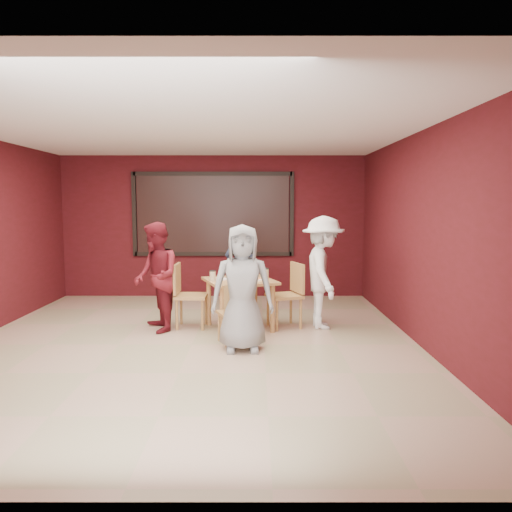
{
  "coord_description": "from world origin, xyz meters",
  "views": [
    {
      "loc": [
        0.85,
        -6.43,
        1.86
      ],
      "look_at": [
        0.85,
        0.84,
        1.09
      ],
      "focal_mm": 35.0,
      "sensor_mm": 36.0,
      "label": 1
    }
  ],
  "objects_px": {
    "diner_left": "(156,277)",
    "diner_right": "(323,272)",
    "chair_front": "(236,310)",
    "chair_back": "(240,286)",
    "dining_table": "(240,285)",
    "chair_left": "(186,292)",
    "diner_back": "(241,269)",
    "diner_front": "(242,288)",
    "chair_right": "(289,291)"
  },
  "relations": [
    {
      "from": "chair_left",
      "to": "diner_back",
      "type": "relative_size",
      "value": 0.64
    },
    {
      "from": "dining_table",
      "to": "diner_back",
      "type": "xyz_separation_m",
      "value": [
        -0.02,
        1.17,
        0.09
      ]
    },
    {
      "from": "chair_front",
      "to": "diner_right",
      "type": "bearing_deg",
      "value": 35.52
    },
    {
      "from": "diner_right",
      "to": "diner_back",
      "type": "bearing_deg",
      "value": 48.12
    },
    {
      "from": "diner_left",
      "to": "diner_right",
      "type": "bearing_deg",
      "value": 73.27
    },
    {
      "from": "diner_front",
      "to": "diner_right",
      "type": "distance_m",
      "value": 1.66
    },
    {
      "from": "chair_right",
      "to": "diner_left",
      "type": "height_order",
      "value": "diner_left"
    },
    {
      "from": "chair_right",
      "to": "diner_front",
      "type": "bearing_deg",
      "value": -118.99
    },
    {
      "from": "chair_front",
      "to": "diner_right",
      "type": "height_order",
      "value": "diner_right"
    },
    {
      "from": "chair_left",
      "to": "chair_front",
      "type": "bearing_deg",
      "value": -49.41
    },
    {
      "from": "diner_back",
      "to": "chair_right",
      "type": "bearing_deg",
      "value": 119.09
    },
    {
      "from": "dining_table",
      "to": "chair_back",
      "type": "height_order",
      "value": "chair_back"
    },
    {
      "from": "chair_right",
      "to": "diner_right",
      "type": "distance_m",
      "value": 0.58
    },
    {
      "from": "chair_front",
      "to": "dining_table",
      "type": "bearing_deg",
      "value": 88.17
    },
    {
      "from": "chair_right",
      "to": "diner_back",
      "type": "relative_size",
      "value": 0.65
    },
    {
      "from": "diner_front",
      "to": "diner_left",
      "type": "height_order",
      "value": "diner_front"
    },
    {
      "from": "chair_front",
      "to": "chair_left",
      "type": "distance_m",
      "value": 1.21
    },
    {
      "from": "chair_right",
      "to": "diner_back",
      "type": "height_order",
      "value": "diner_back"
    },
    {
      "from": "diner_back",
      "to": "diner_left",
      "type": "xyz_separation_m",
      "value": [
        -1.19,
        -1.3,
        0.05
      ]
    },
    {
      "from": "diner_left",
      "to": "diner_right",
      "type": "height_order",
      "value": "diner_right"
    },
    {
      "from": "chair_right",
      "to": "dining_table",
      "type": "bearing_deg",
      "value": -170.92
    },
    {
      "from": "dining_table",
      "to": "chair_left",
      "type": "distance_m",
      "value": 0.83
    },
    {
      "from": "diner_right",
      "to": "chair_right",
      "type": "bearing_deg",
      "value": 84.61
    },
    {
      "from": "chair_left",
      "to": "chair_right",
      "type": "relative_size",
      "value": 1.0
    },
    {
      "from": "chair_left",
      "to": "diner_right",
      "type": "xyz_separation_m",
      "value": [
        2.06,
        -0.01,
        0.29
      ]
    },
    {
      "from": "chair_back",
      "to": "diner_left",
      "type": "distance_m",
      "value": 1.47
    },
    {
      "from": "chair_back",
      "to": "chair_front",
      "type": "bearing_deg",
      "value": -90.36
    },
    {
      "from": "diner_back",
      "to": "diner_right",
      "type": "height_order",
      "value": "diner_right"
    },
    {
      "from": "chair_back",
      "to": "chair_right",
      "type": "distance_m",
      "value": 0.95
    },
    {
      "from": "chair_front",
      "to": "diner_right",
      "type": "distance_m",
      "value": 1.6
    },
    {
      "from": "chair_right",
      "to": "diner_left",
      "type": "distance_m",
      "value": 1.98
    },
    {
      "from": "dining_table",
      "to": "chair_back",
      "type": "relative_size",
      "value": 1.27
    },
    {
      "from": "chair_left",
      "to": "diner_left",
      "type": "distance_m",
      "value": 0.52
    },
    {
      "from": "diner_front",
      "to": "diner_left",
      "type": "relative_size",
      "value": 1.0
    },
    {
      "from": "diner_right",
      "to": "diner_left",
      "type": "bearing_deg",
      "value": 93.89
    },
    {
      "from": "chair_front",
      "to": "diner_left",
      "type": "xyz_separation_m",
      "value": [
        -1.18,
        0.69,
        0.34
      ]
    },
    {
      "from": "chair_back",
      "to": "diner_back",
      "type": "bearing_deg",
      "value": 89.97
    },
    {
      "from": "chair_front",
      "to": "chair_back",
      "type": "relative_size",
      "value": 0.86
    },
    {
      "from": "diner_back",
      "to": "dining_table",
      "type": "bearing_deg",
      "value": 84.07
    },
    {
      "from": "chair_front",
      "to": "chair_back",
      "type": "distance_m",
      "value": 1.51
    },
    {
      "from": "chair_left",
      "to": "diner_left",
      "type": "xyz_separation_m",
      "value": [
        -0.39,
        -0.22,
        0.25
      ]
    },
    {
      "from": "chair_right",
      "to": "diner_left",
      "type": "bearing_deg",
      "value": -172.68
    },
    {
      "from": "chair_left",
      "to": "diner_right",
      "type": "height_order",
      "value": "diner_right"
    },
    {
      "from": "diner_right",
      "to": "chair_back",
      "type": "bearing_deg",
      "value": 63.39
    },
    {
      "from": "diner_back",
      "to": "diner_right",
      "type": "bearing_deg",
      "value": 132.43
    },
    {
      "from": "chair_front",
      "to": "chair_back",
      "type": "height_order",
      "value": "chair_back"
    },
    {
      "from": "dining_table",
      "to": "diner_back",
      "type": "distance_m",
      "value": 1.17
    },
    {
      "from": "chair_left",
      "to": "diner_right",
      "type": "relative_size",
      "value": 0.57
    },
    {
      "from": "dining_table",
      "to": "diner_front",
      "type": "bearing_deg",
      "value": -86.35
    },
    {
      "from": "chair_back",
      "to": "diner_left",
      "type": "bearing_deg",
      "value": -145.62
    }
  ]
}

